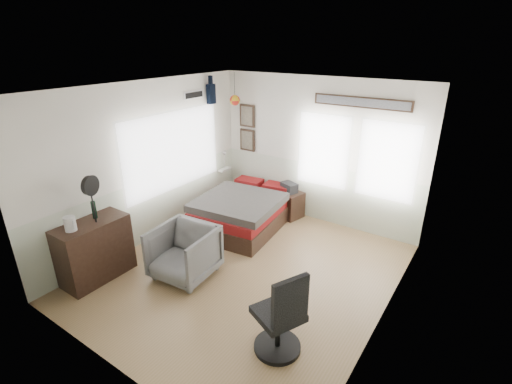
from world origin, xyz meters
TOP-DOWN VIEW (x-y plane):
  - ground_plane at (0.00, 0.00)m, footprint 4.00×4.50m
  - room_shell at (-0.08, 0.19)m, footprint 4.02×4.52m
  - wall_decor at (-1.10, 1.96)m, footprint 3.55×1.32m
  - bed at (-0.92, 1.22)m, footprint 1.56×2.07m
  - dresser at (-1.74, -1.34)m, footprint 0.48×1.00m
  - armchair at (-0.70, -0.59)m, footprint 0.90×0.92m
  - nightstand at (-0.43, 2.04)m, footprint 0.60×0.53m
  - task_chair at (1.23, -1.06)m, footprint 0.63×0.63m
  - kettle at (-1.73, -1.61)m, footprint 0.18×0.15m
  - bottle at (-1.80, -1.21)m, footprint 0.06×0.06m
  - stand_fan at (-1.67, -1.28)m, footprint 0.15×0.28m
  - black_bag at (-0.43, 2.04)m, footprint 0.37×0.31m

SIDE VIEW (x-z plane):
  - ground_plane at x=0.00m, z-range -0.01..0.00m
  - nightstand at x=-0.43m, z-range 0.00..0.52m
  - bed at x=-0.92m, z-range -0.01..0.61m
  - armchair at x=-0.70m, z-range 0.00..0.78m
  - task_chair at x=1.23m, z-range -0.10..0.97m
  - dresser at x=-1.74m, z-range 0.00..0.90m
  - black_bag at x=-0.43m, z-range 0.52..0.70m
  - kettle at x=-1.73m, z-range 0.90..1.10m
  - bottle at x=-1.80m, z-range 0.90..1.16m
  - stand_fan at x=-1.67m, z-range 1.09..1.79m
  - room_shell at x=-0.08m, z-range 0.26..2.97m
  - wall_decor at x=-1.10m, z-range 1.38..2.82m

